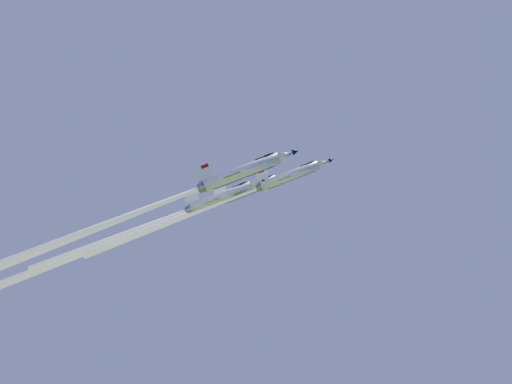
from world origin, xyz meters
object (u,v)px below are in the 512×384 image
(jet_left, at_px, (143,230))
(jet_right, at_px, (134,214))
(jet_lead, at_px, (214,205))
(jet_slot, at_px, (154,223))

(jet_left, distance_m, jet_right, 10.50)
(jet_lead, bearing_deg, jet_right, -63.36)
(jet_right, distance_m, jet_slot, 7.03)
(jet_lead, xyz_separation_m, jet_left, (-13.90, 0.49, -3.54))
(jet_left, bearing_deg, jet_lead, 71.93)
(jet_right, bearing_deg, jet_slot, 165.99)
(jet_left, xyz_separation_m, jet_slot, (3.68, -2.67, 0.63))
(jet_left, relative_size, jet_slot, 1.31)
(jet_left, height_order, jet_right, jet_left)
(jet_lead, xyz_separation_m, jet_slot, (-10.22, -2.17, -2.91))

